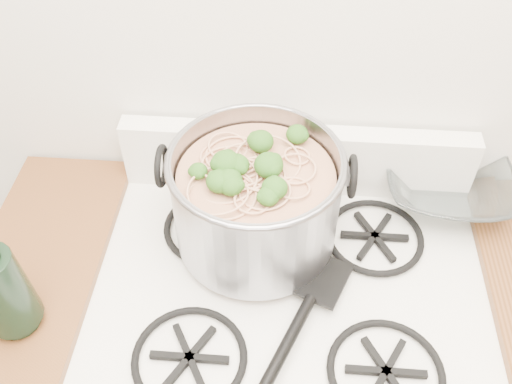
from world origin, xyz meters
The scene contains 4 objects.
counter_left centered at (-0.51, 1.26, 0.46)m, with size 0.25×0.65×0.92m.
stock_pot centered at (-0.07, 1.39, 1.03)m, with size 0.36×0.33×0.22m.
spatula centered at (0.06, 1.29, 0.94)m, with size 0.29×0.31×0.02m, color black, non-canonical shape.
glass_bowl centered at (0.33, 1.54, 0.94)m, with size 0.11×0.11×0.03m, color white.
Camera 1 is at (-0.02, 0.65, 1.83)m, focal length 40.00 mm.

